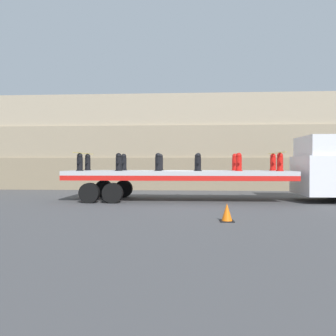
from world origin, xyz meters
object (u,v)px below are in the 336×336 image
(fire_hydrant_black_near_2, at_px, (158,162))
(fire_hydrant_black_near_0, at_px, (80,162))
(flatbed_trailer, at_px, (168,176))
(fire_hydrant_red_near_4, at_px, (239,162))
(fire_hydrant_black_near_3, at_px, (198,162))
(fire_hydrant_black_far_2, at_px, (160,162))
(traffic_cone, at_px, (227,213))
(fire_hydrant_red_near_5, at_px, (280,162))
(truck_cab, at_px, (334,169))
(fire_hydrant_black_far_0, at_px, (88,162))
(fire_hydrant_red_far_4, at_px, (235,162))
(fire_hydrant_black_near_1, at_px, (119,162))
(fire_hydrant_black_far_3, at_px, (197,162))
(fire_hydrant_black_far_1, at_px, (124,162))
(fire_hydrant_red_far_5, at_px, (273,162))

(fire_hydrant_black_near_2, bearing_deg, fire_hydrant_black_near_0, 180.00)
(flatbed_trailer, relative_size, fire_hydrant_red_near_4, 12.69)
(fire_hydrant_black_near_2, bearing_deg, fire_hydrant_black_near_3, 0.00)
(fire_hydrant_black_near_0, height_order, fire_hydrant_black_far_2, same)
(traffic_cone, bearing_deg, fire_hydrant_red_near_5, 59.42)
(truck_cab, xyz_separation_m, fire_hydrant_black_far_0, (-10.67, 0.55, 0.27))
(fire_hydrant_red_far_4, xyz_separation_m, traffic_cone, (-1.01, -5.61, -1.40))
(fire_hydrant_black_near_1, distance_m, fire_hydrant_black_far_3, 3.49)
(fire_hydrant_black_far_1, height_order, fire_hydrant_red_far_4, same)
(fire_hydrant_black_far_0, xyz_separation_m, fire_hydrant_black_far_1, (1.66, 0.00, 0.00))
(fire_hydrant_black_near_3, bearing_deg, fire_hydrant_red_far_5, 18.20)
(fire_hydrant_black_near_0, xyz_separation_m, fire_hydrant_black_far_1, (1.66, 1.09, 0.00))
(fire_hydrant_black_near_1, distance_m, fire_hydrant_black_near_3, 3.32)
(fire_hydrant_black_far_1, height_order, fire_hydrant_red_near_5, same)
(fire_hydrant_black_near_1, distance_m, fire_hydrant_black_far_1, 1.09)
(fire_hydrant_black_far_2, height_order, fire_hydrant_black_near_3, same)
(fire_hydrant_black_far_1, relative_size, fire_hydrant_red_far_5, 1.00)
(fire_hydrant_black_far_2, xyz_separation_m, traffic_cone, (2.31, -5.61, -1.40))
(flatbed_trailer, distance_m, fire_hydrant_red_far_5, 4.68)
(fire_hydrant_black_near_2, relative_size, fire_hydrant_red_near_4, 1.00)
(fire_hydrant_red_near_4, bearing_deg, fire_hydrant_black_far_0, 170.66)
(fire_hydrant_black_near_2, xyz_separation_m, fire_hydrant_red_near_4, (3.32, 0.00, 0.00))
(fire_hydrant_black_far_0, xyz_separation_m, traffic_cone, (5.62, -5.61, -1.40))
(fire_hydrant_black_far_1, xyz_separation_m, fire_hydrant_black_near_3, (3.32, -1.09, 0.00))
(fire_hydrant_black_near_3, distance_m, traffic_cone, 4.77)
(fire_hydrant_red_far_4, relative_size, fire_hydrant_red_far_5, 1.00)
(fire_hydrant_black_far_1, bearing_deg, fire_hydrant_red_far_4, 0.00)
(truck_cab, bearing_deg, fire_hydrant_black_far_1, 176.54)
(fire_hydrant_black_far_0, height_order, fire_hydrant_black_far_1, same)
(flatbed_trailer, bearing_deg, fire_hydrant_black_far_3, 22.86)
(fire_hydrant_black_near_0, bearing_deg, fire_hydrant_red_far_4, 9.34)
(fire_hydrant_black_far_1, height_order, fire_hydrant_black_near_3, same)
(fire_hydrant_black_far_2, bearing_deg, fire_hydrant_red_far_4, 0.00)
(flatbed_trailer, bearing_deg, truck_cab, 0.00)
(fire_hydrant_black_near_2, relative_size, traffic_cone, 1.49)
(truck_cab, relative_size, fire_hydrant_black_far_3, 3.73)
(fire_hydrant_black_far_3, relative_size, fire_hydrant_red_near_5, 1.00)
(fire_hydrant_black_far_2, distance_m, fire_hydrant_black_far_3, 1.66)
(fire_hydrant_black_near_2, bearing_deg, fire_hydrant_red_near_5, 0.00)
(fire_hydrant_black_far_3, relative_size, fire_hydrant_red_near_4, 1.00)
(fire_hydrant_black_near_3, distance_m, fire_hydrant_red_near_4, 1.66)
(flatbed_trailer, bearing_deg, fire_hydrant_red_far_5, 6.75)
(fire_hydrant_red_far_4, bearing_deg, fire_hydrant_black_far_2, 180.00)
(fire_hydrant_red_near_5, bearing_deg, truck_cab, 12.94)
(fire_hydrant_black_near_1, xyz_separation_m, fire_hydrant_red_far_4, (4.98, 1.09, 0.00))
(fire_hydrant_black_far_1, bearing_deg, fire_hydrant_red_near_5, -9.34)
(traffic_cone, bearing_deg, fire_hydrant_black_near_1, 131.29)
(fire_hydrant_black_far_3, bearing_deg, fire_hydrant_red_far_4, 0.00)
(flatbed_trailer, height_order, fire_hydrant_black_far_3, fire_hydrant_black_far_3)
(fire_hydrant_black_near_0, bearing_deg, fire_hydrant_black_near_2, 0.00)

